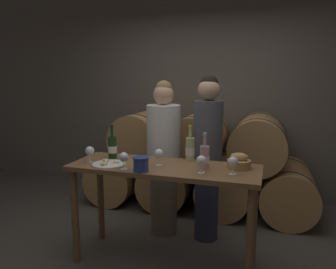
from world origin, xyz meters
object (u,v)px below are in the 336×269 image
at_px(tasting_table, 164,182).
at_px(wine_glass_far_right, 233,162).
at_px(cheese_plate, 109,164).
at_px(wine_glass_center, 159,154).
at_px(wine_bottle_red, 112,147).
at_px(blue_crock, 141,164).
at_px(wine_glass_left, 124,157).
at_px(wine_glass_right, 201,161).
at_px(wine_bottle_rose, 205,157).
at_px(person_right, 208,155).
at_px(person_left, 164,157).
at_px(bread_basket, 239,162).
at_px(wine_glass_far_left, 90,151).
at_px(wine_bottle_white, 190,149).

relative_size(tasting_table, wine_glass_far_right, 11.37).
height_order(cheese_plate, wine_glass_far_right, wine_glass_far_right).
height_order(wine_glass_center, wine_glass_far_right, same).
bearing_deg(wine_bottle_red, blue_crock, -37.91).
bearing_deg(wine_glass_left, wine_glass_right, 7.35).
xyz_separation_m(cheese_plate, wine_glass_center, (0.41, 0.12, 0.09)).
bearing_deg(blue_crock, wine_bottle_rose, 26.70).
xyz_separation_m(tasting_table, person_right, (0.27, 0.56, 0.12)).
height_order(wine_bottle_red, wine_glass_left, wine_bottle_red).
height_order(tasting_table, wine_glass_far_right, wine_glass_far_right).
height_order(person_left, blue_crock, person_left).
bearing_deg(bread_basket, tasting_table, -169.59).
distance_m(wine_glass_left, wine_glass_center, 0.31).
bearing_deg(blue_crock, person_right, 63.63).
distance_m(wine_bottle_rose, cheese_plate, 0.82).
bearing_deg(wine_bottle_red, wine_glass_far_left, -122.53).
bearing_deg(wine_bottle_rose, bread_basket, 20.65).
bearing_deg(tasting_table, wine_glass_center, -169.56).
xyz_separation_m(bread_basket, wine_glass_far_left, (-1.28, -0.20, 0.05)).
bearing_deg(wine_glass_far_left, blue_crock, -13.75).
relative_size(wine_glass_center, wine_glass_far_right, 1.00).
bearing_deg(tasting_table, wine_bottle_red, 169.24).
xyz_separation_m(person_left, bread_basket, (0.81, -0.45, 0.13)).
bearing_deg(person_left, wine_glass_right, -51.87).
height_order(wine_glass_right, wine_glass_far_right, same).
height_order(person_left, wine_bottle_red, person_left).
distance_m(cheese_plate, wine_glass_right, 0.81).
relative_size(wine_bottle_red, blue_crock, 2.39).
height_order(wine_bottle_white, wine_glass_center, wine_bottle_white).
height_order(person_right, wine_glass_far_left, person_right).
xyz_separation_m(wine_bottle_red, wine_bottle_white, (0.71, 0.13, 0.00)).
height_order(wine_bottle_red, wine_glass_center, wine_bottle_red).
xyz_separation_m(wine_bottle_white, bread_basket, (0.44, -0.11, -0.06)).
bearing_deg(wine_bottle_white, wine_glass_far_right, -36.82).
xyz_separation_m(wine_glass_left, wine_glass_right, (0.63, 0.08, 0.00)).
xyz_separation_m(tasting_table, wine_bottle_red, (-0.54, 0.10, 0.25)).
bearing_deg(bread_basket, wine_bottle_rose, -159.35).
xyz_separation_m(wine_glass_left, wine_glass_center, (0.23, 0.20, 0.00)).
xyz_separation_m(blue_crock, wine_glass_right, (0.47, 0.10, 0.04)).
height_order(bread_basket, wine_glass_left, wine_glass_left).
distance_m(tasting_table, wine_glass_far_right, 0.64).
relative_size(wine_bottle_red, bread_basket, 1.61).
height_order(wine_glass_left, wine_glass_far_right, same).
relative_size(tasting_table, blue_crock, 12.39).
xyz_separation_m(wine_bottle_white, wine_glass_right, (0.18, -0.35, -0.01)).
bearing_deg(wine_glass_far_left, cheese_plate, -10.13).
relative_size(person_left, wine_bottle_red, 5.13).
bearing_deg(wine_glass_right, wine_glass_left, -172.65).
bearing_deg(wine_glass_right, wine_bottle_rose, 90.85).
bearing_deg(wine_glass_far_right, person_left, 140.31).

